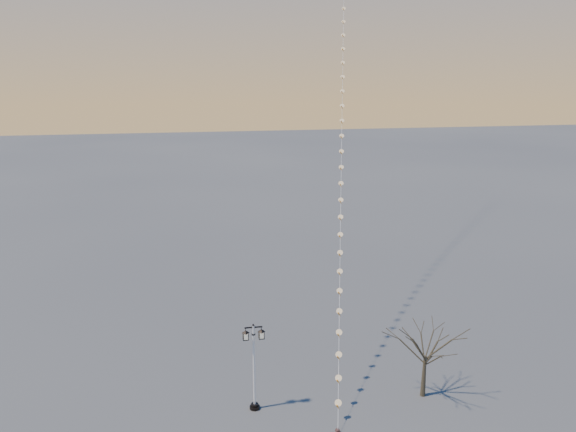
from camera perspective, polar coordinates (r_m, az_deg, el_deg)
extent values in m
plane|color=#454646|center=(29.60, 2.60, -20.92)|extent=(300.00, 300.00, 0.00)
cylinder|color=black|center=(31.08, -3.41, -18.88)|extent=(0.54, 0.54, 0.15)
cylinder|color=black|center=(31.00, -3.42, -18.65)|extent=(0.38, 0.38, 0.13)
cylinder|color=silver|center=(29.80, -3.48, -14.91)|extent=(0.12, 0.12, 4.50)
cylinder|color=black|center=(29.00, -3.54, -11.94)|extent=(0.19, 0.19, 0.06)
cube|color=black|center=(28.84, -3.55, -11.26)|extent=(0.91, 0.08, 0.06)
sphere|color=black|center=(28.79, -3.55, -11.05)|extent=(0.13, 0.13, 0.13)
pyramid|color=black|center=(28.86, -4.35, -11.56)|extent=(0.42, 0.42, 0.13)
cube|color=beige|center=(29.00, -4.34, -12.09)|extent=(0.25, 0.25, 0.33)
cube|color=black|center=(29.08, -4.33, -12.41)|extent=(0.29, 0.29, 0.04)
pyramid|color=black|center=(28.94, -2.74, -11.46)|extent=(0.42, 0.42, 0.13)
cube|color=beige|center=(29.07, -2.73, -11.99)|extent=(0.25, 0.25, 0.33)
cube|color=black|center=(29.15, -2.72, -12.31)|extent=(0.29, 0.29, 0.04)
cone|color=#332D1F|center=(32.33, 13.67, -15.54)|extent=(0.28, 0.28, 2.40)
cylinder|color=#341E1A|center=(29.37, 5.10, -21.02)|extent=(0.23, 0.23, 0.23)
cylinder|color=black|center=(29.35, 5.10, -20.97)|extent=(0.03, 0.03, 0.28)
cone|color=orange|center=(46.47, 5.69, 18.07)|extent=(0.09, 0.09, 0.32)
cylinder|color=white|center=(29.05, 5.13, -20.10)|extent=(0.02, 0.02, 0.91)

